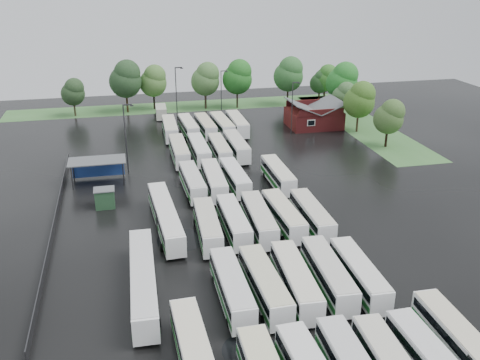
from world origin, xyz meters
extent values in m
plane|color=black|center=(0.00, 0.00, 0.00)|extent=(160.00, 160.00, 0.00)
cube|color=maroon|center=(24.00, 42.80, 1.70)|extent=(10.00, 8.00, 3.40)
cube|color=#4C4F51|center=(21.50, 42.80, 4.30)|extent=(5.07, 8.60, 2.19)
cube|color=#4C4F51|center=(26.50, 42.80, 4.30)|extent=(5.07, 8.60, 2.19)
cube|color=maroon|center=(24.00, 38.80, 3.90)|extent=(9.00, 0.20, 1.20)
cube|color=silver|center=(22.00, 38.75, 2.00)|extent=(1.60, 0.12, 1.20)
cylinder|color=#2D2D30|center=(-20.80, 20.00, 1.70)|extent=(0.16, 0.16, 3.40)
cylinder|color=#2D2D30|center=(-13.60, 20.00, 1.70)|extent=(0.16, 0.16, 3.40)
cylinder|color=#2D2D30|center=(-20.80, 23.20, 1.70)|extent=(0.16, 0.16, 3.40)
cylinder|color=#2D2D30|center=(-13.60, 23.20, 1.70)|extent=(0.16, 0.16, 3.40)
cube|color=#4C4F51|center=(-17.20, 21.60, 3.50)|extent=(8.20, 4.20, 0.15)
cube|color=navy|center=(-17.20, 23.50, 1.60)|extent=(7.60, 0.08, 2.60)
cube|color=#224629|center=(-16.20, 12.60, 1.25)|extent=(2.50, 2.00, 2.50)
cube|color=#4C4F51|center=(-16.20, 12.60, 2.56)|extent=(2.70, 2.20, 0.12)
cube|color=#3B6D33|center=(2.00, 64.80, 0.01)|extent=(80.00, 10.00, 0.01)
cube|color=#3B6D33|center=(34.00, 42.80, 0.01)|extent=(10.00, 50.00, 0.01)
cube|color=#2D2D30|center=(-22.20, 8.00, 0.60)|extent=(0.10, 50.00, 1.20)
cylinder|color=black|center=(2.15, -22.17, 0.42)|extent=(2.36, 0.89, 0.89)
cube|color=beige|center=(5.04, -26.15, 3.00)|extent=(2.68, 10.81, 0.11)
cylinder|color=black|center=(5.04, -22.61, 0.41)|extent=(2.35, 0.88, 0.88)
cube|color=black|center=(8.41, -25.83, 2.13)|extent=(2.43, 10.38, 0.79)
cube|color=silver|center=(8.41, -25.83, 2.92)|extent=(2.29, 10.49, 0.11)
cylinder|color=black|center=(8.41, -22.37, 0.40)|extent=(2.29, 0.86, 0.86)
cube|color=white|center=(-4.33, -12.37, 1.69)|extent=(2.33, 11.10, 2.54)
cube|color=black|center=(-4.33, -12.37, 2.20)|extent=(2.38, 10.66, 0.81)
cube|color=#12541C|center=(-4.33, -12.37, 1.13)|extent=(2.37, 10.88, 0.56)
cube|color=silver|center=(-4.33, -12.37, 3.01)|extent=(2.23, 10.77, 0.11)
cylinder|color=black|center=(-4.33, -15.92, 0.42)|extent=(2.36, 0.89, 0.89)
cylinder|color=black|center=(-4.33, -8.81, 0.42)|extent=(2.36, 0.89, 0.89)
cube|color=white|center=(-1.18, -12.59, 1.70)|extent=(2.57, 11.20, 2.56)
cube|color=black|center=(-1.18, -12.59, 2.21)|extent=(2.61, 10.76, 0.82)
cube|color=#16501B|center=(-1.18, -12.59, 1.13)|extent=(2.61, 10.98, 0.56)
cube|color=beige|center=(-1.18, -12.59, 3.02)|extent=(2.47, 10.86, 0.11)
cylinder|color=black|center=(-1.18, -16.16, 0.42)|extent=(2.37, 0.89, 0.89)
cylinder|color=black|center=(-1.18, -9.02, 0.42)|extent=(2.37, 0.89, 0.89)
cube|color=white|center=(1.90, -12.58, 1.72)|extent=(2.95, 11.43, 2.59)
cube|color=black|center=(1.90, -12.58, 2.24)|extent=(2.98, 10.98, 0.83)
cube|color=#125A1E|center=(1.90, -12.58, 1.15)|extent=(2.98, 11.21, 0.57)
cube|color=beige|center=(1.90, -12.58, 3.07)|extent=(2.83, 11.09, 0.11)
cylinder|color=black|center=(1.90, -16.20, 0.42)|extent=(2.41, 0.91, 0.91)
cylinder|color=black|center=(1.90, -8.95, 0.42)|extent=(2.41, 0.91, 0.91)
cube|color=white|center=(5.39, -12.19, 1.71)|extent=(2.89, 11.33, 2.57)
cube|color=black|center=(5.39, -12.19, 2.22)|extent=(2.93, 10.89, 0.82)
cube|color=#15581D|center=(5.39, -12.19, 1.14)|extent=(2.93, 11.11, 0.57)
cube|color=beige|center=(5.39, -12.19, 3.04)|extent=(2.78, 10.99, 0.11)
cylinder|color=black|center=(5.39, -15.78, 0.42)|extent=(2.39, 0.90, 0.90)
cylinder|color=black|center=(5.39, -8.59, 0.42)|extent=(2.39, 0.90, 0.90)
cube|color=white|center=(8.39, -12.73, 1.65)|extent=(2.62, 10.90, 2.48)
cube|color=black|center=(8.39, -12.73, 2.14)|extent=(2.66, 10.47, 0.79)
cube|color=#186121|center=(8.39, -12.73, 1.10)|extent=(2.66, 10.69, 0.55)
cube|color=silver|center=(8.39, -12.73, 2.93)|extent=(2.52, 10.58, 0.11)
cylinder|color=black|center=(8.39, -16.20, 0.41)|extent=(2.30, 0.87, 0.87)
cylinder|color=black|center=(8.39, -9.27, 0.41)|extent=(2.30, 0.87, 0.87)
cube|color=white|center=(-4.41, 0.85, 1.66)|extent=(2.77, 11.02, 2.50)
cube|color=black|center=(-4.41, 0.85, 2.16)|extent=(2.80, 10.59, 0.80)
cube|color=#0E5C15|center=(-4.41, 0.85, 1.11)|extent=(2.80, 10.81, 0.55)
cube|color=beige|center=(-4.41, 0.85, 2.96)|extent=(2.66, 10.69, 0.11)
cylinder|color=black|center=(-4.41, -2.65, 0.41)|extent=(2.32, 0.87, 0.87)
cylinder|color=black|center=(-4.41, 4.35, 0.41)|extent=(2.32, 0.87, 0.87)
cube|color=white|center=(-1.21, 1.35, 1.65)|extent=(2.34, 10.89, 2.49)
cube|color=black|center=(-1.21, 1.35, 2.15)|extent=(2.39, 10.45, 0.80)
cube|color=#0F5B1B|center=(-1.21, 1.35, 1.11)|extent=(2.38, 10.67, 0.55)
cube|color=silver|center=(-1.21, 1.35, 2.94)|extent=(2.25, 10.56, 0.11)
cylinder|color=black|center=(-1.21, -2.13, 0.41)|extent=(2.31, 0.87, 0.87)
cylinder|color=black|center=(-1.21, 4.83, 0.41)|extent=(2.31, 0.87, 0.87)
cube|color=white|center=(1.86, 1.19, 1.70)|extent=(2.81, 11.30, 2.57)
cube|color=black|center=(1.86, 1.19, 2.22)|extent=(2.84, 10.85, 0.82)
cube|color=#0E5817|center=(1.86, 1.19, 1.14)|extent=(2.84, 11.08, 0.57)
cube|color=beige|center=(1.86, 1.19, 3.04)|extent=(2.70, 10.96, 0.11)
cylinder|color=black|center=(1.86, -2.40, 0.42)|extent=(2.38, 0.90, 0.90)
cylinder|color=black|center=(1.86, 4.78, 0.42)|extent=(2.38, 0.90, 0.90)
cube|color=white|center=(5.04, 1.53, 1.66)|extent=(2.61, 11.00, 2.51)
cube|color=black|center=(5.04, 1.53, 2.16)|extent=(2.65, 10.56, 0.80)
cube|color=#16561B|center=(5.04, 1.53, 1.11)|extent=(2.65, 10.78, 0.55)
cube|color=beige|center=(5.04, 1.53, 2.96)|extent=(2.51, 10.67, 0.11)
cylinder|color=black|center=(5.04, -1.96, 0.41)|extent=(2.32, 0.87, 0.87)
cylinder|color=black|center=(5.04, 5.03, 0.41)|extent=(2.32, 0.87, 0.87)
cube|color=white|center=(8.42, 0.88, 1.66)|extent=(2.42, 10.96, 2.50)
cube|color=black|center=(8.42, 0.88, 2.16)|extent=(2.47, 10.52, 0.80)
cube|color=#055F0F|center=(8.42, 0.88, 1.11)|extent=(2.47, 10.74, 0.55)
cube|color=beige|center=(8.42, 0.88, 2.96)|extent=(2.33, 10.63, 0.11)
cylinder|color=black|center=(8.42, -2.62, 0.41)|extent=(2.32, 0.87, 0.87)
cylinder|color=black|center=(8.42, 4.38, 0.41)|extent=(2.32, 0.87, 0.87)
cube|color=white|center=(-4.22, 14.82, 1.65)|extent=(2.55, 10.91, 2.49)
cube|color=black|center=(-4.22, 14.82, 2.15)|extent=(2.59, 10.47, 0.80)
cube|color=#0D6213|center=(-4.22, 14.82, 1.10)|extent=(2.59, 10.69, 0.55)
cube|color=beige|center=(-4.22, 14.82, 2.94)|extent=(2.45, 10.58, 0.11)
cylinder|color=black|center=(-4.22, 11.35, 0.41)|extent=(2.31, 0.87, 0.87)
cylinder|color=black|center=(-4.22, 18.30, 0.41)|extent=(2.31, 0.87, 0.87)
cube|color=white|center=(-1.17, 14.61, 1.70)|extent=(2.66, 11.25, 2.56)
cube|color=black|center=(-1.17, 14.61, 2.21)|extent=(2.70, 10.81, 0.82)
cube|color=#165B22|center=(-1.17, 14.61, 1.14)|extent=(2.70, 11.03, 0.56)
cube|color=beige|center=(-1.17, 14.61, 3.03)|extent=(2.56, 10.92, 0.11)
cylinder|color=black|center=(-1.17, 11.03, 0.42)|extent=(2.38, 0.90, 0.90)
cylinder|color=black|center=(-1.17, 18.20, 0.42)|extent=(2.38, 0.90, 0.90)
cube|color=white|center=(1.97, 15.12, 1.64)|extent=(2.48, 10.80, 2.46)
cube|color=black|center=(1.97, 15.12, 2.13)|extent=(2.53, 10.37, 0.79)
cube|color=#11581A|center=(1.97, 15.12, 1.09)|extent=(2.52, 10.59, 0.54)
cube|color=silver|center=(1.97, 15.12, 2.91)|extent=(2.39, 10.47, 0.11)
cylinder|color=black|center=(1.97, 11.68, 0.40)|extent=(2.28, 0.86, 0.86)
cylinder|color=black|center=(1.97, 18.56, 0.40)|extent=(2.28, 0.86, 0.86)
cube|color=white|center=(8.26, 14.71, 1.66)|extent=(2.29, 10.93, 2.50)
cube|color=black|center=(8.26, 14.71, 2.16)|extent=(2.35, 10.49, 0.80)
cube|color=#06530B|center=(8.26, 14.71, 1.11)|extent=(2.34, 10.71, 0.55)
cube|color=beige|center=(8.26, 14.71, 2.96)|extent=(2.20, 10.60, 0.11)
cylinder|color=black|center=(8.26, 11.22, 0.41)|extent=(2.32, 0.87, 0.87)
cylinder|color=black|center=(8.26, 18.21, 0.41)|extent=(2.32, 0.87, 0.87)
cube|color=white|center=(-4.45, 28.49, 1.70)|extent=(2.39, 11.20, 2.56)
cube|color=black|center=(-4.45, 28.49, 2.21)|extent=(2.44, 10.75, 0.82)
cube|color=#1B6224|center=(-4.45, 28.49, 1.14)|extent=(2.43, 10.98, 0.56)
cube|color=beige|center=(-4.45, 28.49, 3.03)|extent=(2.29, 10.86, 0.11)
cylinder|color=black|center=(-4.45, 24.91, 0.42)|extent=(2.38, 0.90, 0.90)
cylinder|color=black|center=(-4.45, 32.07, 0.42)|extent=(2.38, 0.90, 0.90)
cube|color=white|center=(-1.18, 28.35, 1.70)|extent=(2.35, 11.17, 2.56)
cube|color=black|center=(-1.18, 28.35, 2.21)|extent=(2.41, 10.72, 0.82)
cube|color=#1B5D24|center=(-1.18, 28.35, 1.14)|extent=(2.40, 10.95, 0.56)
cube|color=silver|center=(-1.18, 28.35, 3.02)|extent=(2.26, 10.83, 0.11)
cylinder|color=black|center=(-1.18, 24.78, 0.42)|extent=(2.37, 0.89, 0.89)
cylinder|color=black|center=(-1.18, 31.92, 0.42)|extent=(2.37, 0.89, 0.89)
cube|color=white|center=(2.19, 28.08, 1.64)|extent=(2.31, 10.81, 2.48)
cube|color=black|center=(2.19, 28.08, 2.14)|extent=(2.36, 10.38, 0.79)
cube|color=#0E5619|center=(2.19, 28.08, 1.10)|extent=(2.35, 10.60, 0.54)
cube|color=beige|center=(2.19, 28.08, 2.93)|extent=(2.22, 10.49, 0.11)
cylinder|color=black|center=(2.19, 24.62, 0.41)|extent=(2.30, 0.86, 0.86)
cylinder|color=black|center=(2.19, 31.53, 0.41)|extent=(2.30, 0.86, 0.86)
cube|color=white|center=(5.19, 28.74, 1.72)|extent=(2.36, 11.31, 2.59)
cube|color=black|center=(5.19, 28.74, 2.24)|extent=(2.42, 10.86, 0.83)
cube|color=#13541E|center=(5.19, 28.74, 1.15)|extent=(2.41, 11.09, 0.57)
cube|color=beige|center=(5.19, 28.74, 3.06)|extent=(2.27, 10.98, 0.11)
cylinder|color=black|center=(5.19, 25.12, 0.42)|extent=(2.40, 0.91, 0.91)
cylinder|color=black|center=(5.19, 32.36, 0.42)|extent=(2.40, 0.91, 0.91)
cube|color=white|center=(-4.59, 41.83, 1.68)|extent=(2.62, 11.11, 2.53)
cube|color=black|center=(-4.59, 41.83, 2.19)|extent=(2.67, 10.67, 0.81)
cube|color=#075312|center=(-4.59, 41.83, 1.12)|extent=(2.66, 10.89, 0.56)
cube|color=beige|center=(-4.59, 41.83, 2.99)|extent=(2.52, 10.78, 0.11)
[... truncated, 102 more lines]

